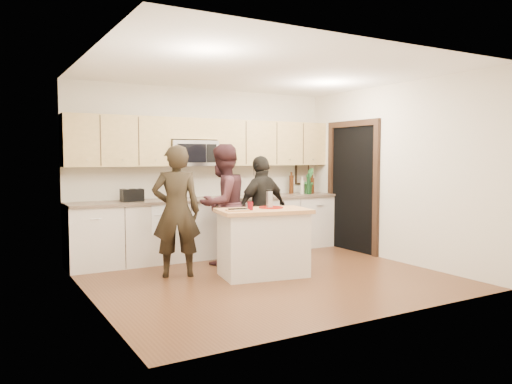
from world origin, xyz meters
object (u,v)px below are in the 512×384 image
toaster (132,195)px  island (263,242)px  woman_left (176,211)px  woman_right (262,209)px  woman_center (223,204)px

toaster → island: bearing=-50.1°
island → woman_left: (-1.01, 0.55, 0.42)m
woman_right → woman_center: bearing=-24.9°
woman_left → woman_right: 1.53m
toaster → woman_right: woman_right is taller
island → woman_center: (-0.13, 0.97, 0.44)m
woman_left → woman_center: bearing=-135.7°
woman_left → woman_center: woman_center is taller
island → woman_right: woman_right is taller
island → woman_center: size_ratio=0.73×
woman_right → toaster: bearing=-35.3°
woman_left → woman_right: size_ratio=1.09×
woman_left → woman_center: (0.89, 0.42, 0.02)m
toaster → woman_right: 1.95m
island → woman_center: bearing=107.3°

